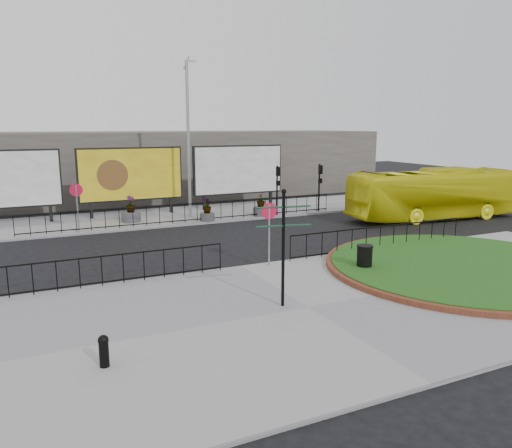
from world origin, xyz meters
TOP-DOWN VIEW (x-y plane):
  - ground at (0.00, 0.00)m, footprint 90.00×90.00m
  - pavement_near at (0.00, -5.00)m, footprint 30.00×10.00m
  - pavement_far at (0.00, 12.00)m, footprint 44.00×6.00m
  - brick_edge at (7.50, -4.00)m, footprint 10.40×10.40m
  - grass_lawn at (7.50, -4.00)m, footprint 10.00×10.00m
  - railing_near_left at (-6.00, -0.30)m, footprint 10.00×0.10m
  - railing_near_right at (6.50, -0.30)m, footprint 9.00×0.10m
  - railing_far at (1.00, 9.30)m, footprint 18.00×0.10m
  - speed_sign_far at (-5.00, 9.40)m, footprint 0.64×0.07m
  - speed_sign_near at (1.00, -0.40)m, footprint 0.64×0.07m
  - billboard_left at (-8.50, 12.97)m, footprint 6.20×0.31m
  - billboard_mid at (-1.50, 12.97)m, footprint 6.20×0.31m
  - billboard_right at (5.50, 12.97)m, footprint 6.20×0.31m
  - lamp_post at (1.51, 11.00)m, footprint 0.74×0.18m
  - signal_pole_a at (6.50, 9.34)m, footprint 0.22×0.26m
  - signal_pole_b at (9.50, 9.34)m, footprint 0.22×0.26m
  - building_backdrop at (0.00, 22.00)m, footprint 40.00×10.00m
  - fingerpost_sign at (-0.64, -4.55)m, footprint 1.67×0.58m
  - bollard at (-6.14, -6.24)m, footprint 0.24×0.24m
  - litter_bin at (3.83, -2.69)m, footprint 0.61×0.61m
  - bus at (14.58, 4.70)m, footprint 10.98×3.78m
  - planter_a at (-2.02, 10.94)m, footprint 1.07×1.07m
  - planter_b at (2.00, 9.40)m, footprint 0.85×0.85m
  - planter_c at (5.50, 9.58)m, footprint 0.97×0.97m

SIDE VIEW (x-z plane):
  - ground at x=0.00m, z-range 0.00..0.00m
  - pavement_near at x=0.00m, z-range 0.00..0.12m
  - pavement_far at x=0.00m, z-range 0.00..0.12m
  - brick_edge at x=7.50m, z-range 0.12..0.30m
  - grass_lawn at x=7.50m, z-range 0.12..0.34m
  - bollard at x=-6.14m, z-range 0.15..0.91m
  - planter_c at x=5.50m, z-range -0.10..1.31m
  - planter_b at x=2.00m, z-range -0.05..1.26m
  - planter_a at x=-2.02m, z-range -0.13..1.36m
  - litter_bin at x=3.83m, z-range 0.12..1.13m
  - railing_near_left at x=-6.00m, z-range 0.12..1.22m
  - railing_near_right at x=6.50m, z-range 0.12..1.22m
  - railing_far at x=1.00m, z-range 0.12..1.22m
  - bus at x=14.58m, z-range 0.00..3.00m
  - speed_sign_far at x=-5.00m, z-range 0.68..3.15m
  - speed_sign_near at x=1.00m, z-range 0.68..3.15m
  - signal_pole_a at x=6.50m, z-range 0.60..3.60m
  - signal_pole_b at x=9.50m, z-range 0.60..3.60m
  - fingerpost_sign at x=-0.64m, z-range 0.49..4.06m
  - building_backdrop at x=0.00m, z-range 0.00..5.00m
  - billboard_left at x=-8.50m, z-range 0.55..4.65m
  - billboard_mid at x=-1.50m, z-range 0.55..4.65m
  - billboard_right at x=5.50m, z-range 0.55..4.65m
  - lamp_post at x=1.51m, z-range 0.21..9.44m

